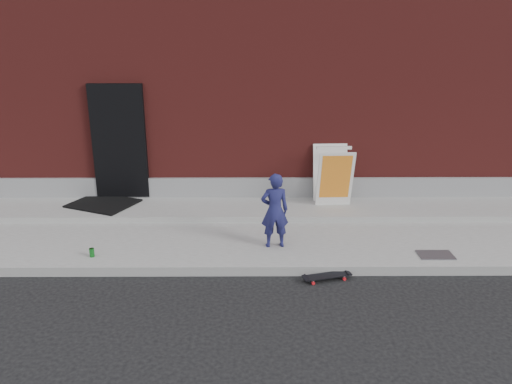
{
  "coord_description": "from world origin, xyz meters",
  "views": [
    {
      "loc": [
        0.03,
        -6.66,
        3.5
      ],
      "look_at": [
        0.07,
        0.8,
        1.06
      ],
      "focal_mm": 35.0,
      "sensor_mm": 36.0,
      "label": 1
    }
  ],
  "objects_px": {
    "soda_can": "(92,253)",
    "skateboard": "(327,276)",
    "pizza_sign": "(333,175)",
    "child": "(275,211)"
  },
  "relations": [
    {
      "from": "skateboard",
      "to": "soda_can",
      "type": "height_order",
      "value": "soda_can"
    },
    {
      "from": "skateboard",
      "to": "pizza_sign",
      "type": "xyz_separation_m",
      "value": [
        0.46,
        2.69,
        0.75
      ]
    },
    {
      "from": "soda_can",
      "to": "pizza_sign",
      "type": "bearing_deg",
      "value": 28.54
    },
    {
      "from": "pizza_sign",
      "to": "soda_can",
      "type": "xyz_separation_m",
      "value": [
        -4.04,
        -2.2,
        -0.6
      ]
    },
    {
      "from": "skateboard",
      "to": "pizza_sign",
      "type": "distance_m",
      "value": 2.83
    },
    {
      "from": "soda_can",
      "to": "skateboard",
      "type": "bearing_deg",
      "value": -7.92
    },
    {
      "from": "child",
      "to": "pizza_sign",
      "type": "xyz_separation_m",
      "value": [
        1.2,
        1.81,
        0.05
      ]
    },
    {
      "from": "child",
      "to": "pizza_sign",
      "type": "height_order",
      "value": "pizza_sign"
    },
    {
      "from": "skateboard",
      "to": "pizza_sign",
      "type": "height_order",
      "value": "pizza_sign"
    },
    {
      "from": "skateboard",
      "to": "pizza_sign",
      "type": "bearing_deg",
      "value": 80.23
    }
  ]
}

